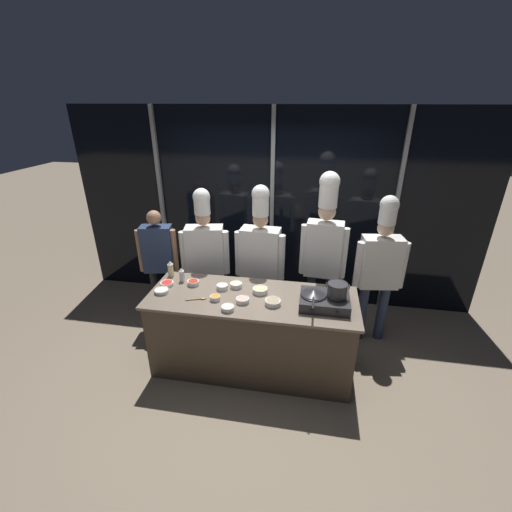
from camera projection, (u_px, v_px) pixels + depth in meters
name	position (u px, v px, depth m)	size (l,w,h in m)	color
ground_plane	(252.00, 364.00, 3.90)	(24.00, 24.00, 0.00)	#7F705B
window_wall_back	(272.00, 210.00, 4.74)	(5.66, 0.09, 2.70)	black
demo_counter	(252.00, 332.00, 3.71)	(2.16, 0.80, 0.90)	#4C3D2D
portable_stove	(324.00, 301.00, 3.35)	(0.48, 0.39, 0.12)	#28282B
frying_pan	(314.00, 293.00, 3.33)	(0.25, 0.44, 0.05)	#232326
stock_pot	(337.00, 290.00, 3.27)	(0.22, 0.19, 0.14)	#333335
squeeze_bottle_clear	(182.00, 275.00, 3.79)	(0.06, 0.06, 0.16)	white
squeeze_bottle_oil	(171.00, 269.00, 3.91)	(0.07, 0.07, 0.19)	beige
prep_bowl_shrimp	(243.00, 300.00, 3.42)	(0.14, 0.14, 0.05)	white
prep_bowl_chili_flakes	(193.00, 282.00, 3.74)	(0.13, 0.13, 0.05)	white
prep_bowl_onion	(228.00, 308.00, 3.29)	(0.13, 0.13, 0.05)	white
prep_bowl_carrots	(215.00, 298.00, 3.45)	(0.11, 0.11, 0.05)	white
prep_bowl_mushrooms	(273.00, 302.00, 3.38)	(0.16, 0.16, 0.05)	white
prep_bowl_noodles	(236.00, 285.00, 3.69)	(0.13, 0.13, 0.05)	white
prep_bowl_garlic	(162.00, 291.00, 3.59)	(0.15, 0.15, 0.04)	white
prep_bowl_bell_pepper	(167.00, 283.00, 3.74)	(0.15, 0.15, 0.04)	white
prep_bowl_bean_sprouts	(222.00, 287.00, 3.65)	(0.12, 0.12, 0.05)	white
prep_bowl_ginger	(260.00, 290.00, 3.59)	(0.16, 0.16, 0.06)	white
serving_spoon_slotted	(200.00, 299.00, 3.48)	(0.21, 0.10, 0.02)	olive
person_guest	(159.00, 256.00, 4.34)	(0.49, 0.26, 1.54)	#232326
chef_head	(205.00, 252.00, 4.23)	(0.59, 0.32, 1.83)	#2D3856
chef_sous	(260.00, 253.00, 4.13)	(0.61, 0.27, 1.89)	#4C4C51
chef_line	(324.00, 245.00, 3.98)	(0.54, 0.25, 2.06)	#2D3856
chef_pastry	(380.00, 263.00, 3.92)	(0.58, 0.29, 1.83)	#2D3856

